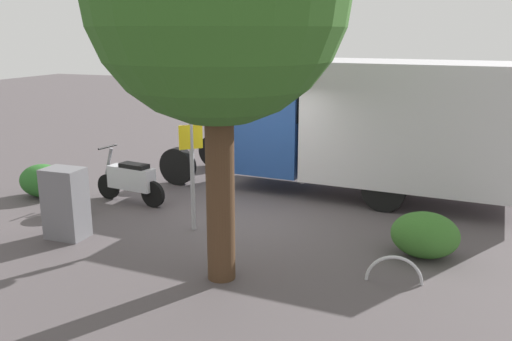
% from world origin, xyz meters
% --- Properties ---
extents(ground_plane, '(60.00, 60.00, 0.00)m').
position_xyz_m(ground_plane, '(0.00, 0.00, 0.00)').
color(ground_plane, '#4E4749').
extents(box_truck_near, '(8.18, 2.64, 3.01)m').
position_xyz_m(box_truck_near, '(-2.10, -2.59, 1.65)').
color(box_truck_near, black).
rests_on(box_truck_near, ground).
extents(motorcycle, '(1.81, 0.59, 1.20)m').
position_xyz_m(motorcycle, '(2.62, -0.21, 0.52)').
color(motorcycle, black).
rests_on(motorcycle, ground).
extents(stop_sign, '(0.71, 0.33, 2.80)m').
position_xyz_m(stop_sign, '(0.60, 0.79, 1.86)').
color(stop_sign, '#9E9EA3').
rests_on(stop_sign, ground).
extents(utility_cabinet, '(0.71, 0.51, 1.28)m').
position_xyz_m(utility_cabinet, '(2.55, 1.94, 0.64)').
color(utility_cabinet, slate).
rests_on(utility_cabinet, ground).
extents(bike_rack_hoop, '(0.85, 0.17, 0.85)m').
position_xyz_m(bike_rack_hoop, '(-3.20, 1.70, 0.00)').
color(bike_rack_hoop, '#B7B7BC').
rests_on(bike_rack_hoop, ground).
extents(shrub_near_sign, '(1.08, 0.88, 0.73)m').
position_xyz_m(shrub_near_sign, '(4.75, 0.09, 0.37)').
color(shrub_near_sign, '#296525').
rests_on(shrub_near_sign, ground).
extents(shrub_mid_verge, '(1.11, 0.91, 0.76)m').
position_xyz_m(shrub_mid_verge, '(-3.54, 0.55, 0.38)').
color(shrub_mid_verge, '#366C27').
rests_on(shrub_mid_verge, ground).
extents(shrub_by_tree, '(0.75, 0.61, 0.51)m').
position_xyz_m(shrub_by_tree, '(3.35, 0.95, 0.26)').
color(shrub_by_tree, '#395B2A').
rests_on(shrub_by_tree, ground).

